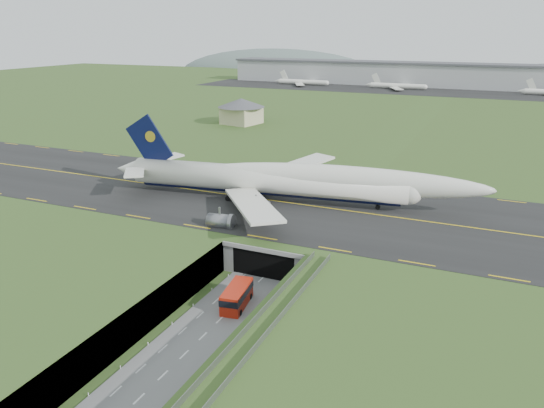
% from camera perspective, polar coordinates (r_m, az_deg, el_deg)
% --- Properties ---
extents(ground, '(900.00, 900.00, 0.00)m').
position_cam_1_polar(ground, '(90.00, -3.13, -10.07)').
color(ground, '#384F1F').
rests_on(ground, ground).
extents(airfield_deck, '(800.00, 800.00, 6.00)m').
position_cam_1_polar(airfield_deck, '(88.61, -3.16, -8.36)').
color(airfield_deck, gray).
rests_on(airfield_deck, ground).
extents(trench_road, '(12.00, 75.00, 0.20)m').
position_cam_1_polar(trench_road, '(84.21, -5.48, -12.20)').
color(trench_road, slate).
rests_on(trench_road, ground).
extents(taxiway, '(800.00, 44.00, 0.18)m').
position_cam_1_polar(taxiway, '(115.53, 4.21, -0.22)').
color(taxiway, black).
rests_on(taxiway, airfield_deck).
extents(tunnel_portal, '(17.00, 22.30, 6.00)m').
position_cam_1_polar(tunnel_portal, '(102.25, 1.07, -4.35)').
color(tunnel_portal, gray).
rests_on(tunnel_portal, ground).
extents(guideway, '(3.00, 53.00, 7.05)m').
position_cam_1_polar(guideway, '(68.34, -2.15, -14.92)').
color(guideway, '#A8A8A3').
rests_on(guideway, ground).
extents(jumbo_jet, '(85.33, 56.06, 18.71)m').
position_cam_1_polar(jumbo_jet, '(116.54, 2.04, 2.52)').
color(jumbo_jet, white).
rests_on(jumbo_jet, ground).
extents(shuttle_tram, '(4.39, 8.70, 3.37)m').
position_cam_1_polar(shuttle_tram, '(86.70, -3.81, -9.88)').
color(shuttle_tram, '#B51F0C').
rests_on(shuttle_tram, ground).
extents(service_building, '(22.01, 22.01, 10.27)m').
position_cam_1_polar(service_building, '(216.59, -3.32, 10.18)').
color(service_building, '#C2BB8C').
rests_on(service_building, ground).
extents(cargo_terminal, '(320.00, 67.00, 15.60)m').
position_cam_1_polar(cargo_terminal, '(372.68, 18.59, 13.01)').
color(cargo_terminal, '#B2B2B2').
rests_on(cargo_terminal, ground).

